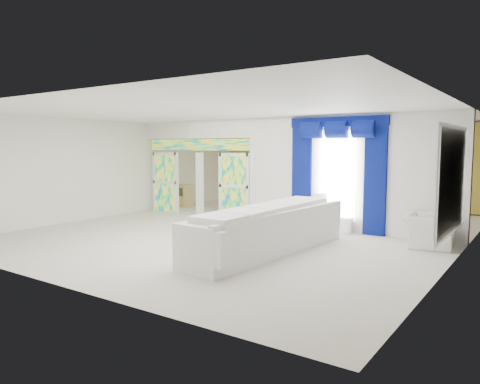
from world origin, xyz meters
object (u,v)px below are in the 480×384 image
Objects in this scene: white_sofa at (269,232)px; coffee_table at (225,234)px; grand_piano at (264,194)px; armchair at (429,230)px; console_table at (330,224)px.

coffee_table is (-1.35, 0.30, -0.24)m from white_sofa.
grand_piano is at bearing 113.20° from coffee_table.
armchair is (2.60, 2.46, -0.07)m from white_sofa.
white_sofa is 1.40m from coffee_table.
coffee_table is 4.51m from armchair.
armchair is (2.51, -0.47, 0.16)m from console_table.
console_table is (1.44, 2.64, 0.00)m from coffee_table.
coffee_table is at bearing -118.64° from console_table.
white_sofa is at bearing -91.77° from console_table.
coffee_table is 6.08m from grand_piano.
coffee_table is 0.88× the size of grand_piano.
coffee_table is at bearing 171.89° from white_sofa.
console_table is at bearing -43.77° from grand_piano.
armchair is 7.21m from grand_piano.
console_table is 2.56m from armchair.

